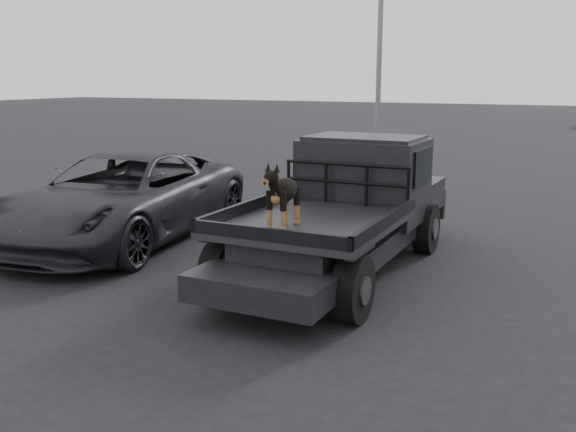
% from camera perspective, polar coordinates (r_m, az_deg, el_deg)
% --- Properties ---
extents(ground, '(120.00, 120.00, 0.00)m').
position_cam_1_polar(ground, '(7.53, 1.02, -8.31)').
color(ground, black).
rests_on(ground, ground).
extents(flatbed_ute, '(2.00, 5.40, 0.92)m').
position_cam_1_polar(flatbed_ute, '(8.86, 4.61, -2.05)').
color(flatbed_ute, black).
rests_on(flatbed_ute, ground).
extents(ute_cab, '(1.72, 1.30, 0.88)m').
position_cam_1_polar(ute_cab, '(9.56, 6.80, 4.46)').
color(ute_cab, black).
rests_on(ute_cab, flatbed_ute).
extents(headache_rack, '(1.80, 0.08, 0.55)m').
position_cam_1_polar(headache_rack, '(8.89, 5.17, 2.83)').
color(headache_rack, black).
rests_on(headache_rack, flatbed_ute).
extents(dog, '(0.32, 0.60, 0.74)m').
position_cam_1_polar(dog, '(7.48, -0.42, 1.83)').
color(dog, black).
rests_on(dog, flatbed_ute).
extents(parked_suv, '(3.02, 5.43, 1.44)m').
position_cam_1_polar(parked_suv, '(10.84, -14.43, 1.63)').
color(parked_suv, '#28282D').
rests_on(parked_suv, ground).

